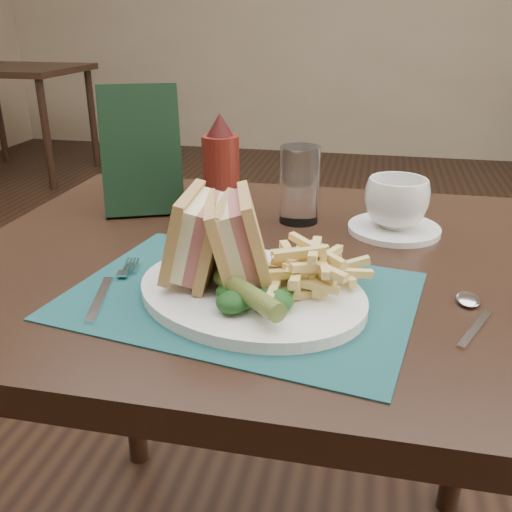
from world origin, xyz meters
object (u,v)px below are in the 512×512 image
(placemat, at_px, (241,295))
(drinking_glass, at_px, (299,185))
(table_bg_left, at_px, (20,122))
(check_presenter, at_px, (141,151))
(ketchup_bottle, at_px, (221,170))
(saucer, at_px, (394,229))
(table_main, at_px, (260,450))
(coffee_cup, at_px, (397,203))
(sandwich_half_b, at_px, (221,239))
(plate, at_px, (251,293))
(sandwich_half_a, at_px, (183,235))

(placemat, bearing_deg, drinking_glass, 84.15)
(table_bg_left, distance_m, drinking_glass, 3.60)
(check_presenter, bearing_deg, ketchup_bottle, -36.31)
(table_bg_left, bearing_deg, saucer, -47.14)
(table_main, bearing_deg, coffee_cup, 34.74)
(table_bg_left, height_order, placemat, placemat)
(table_bg_left, relative_size, check_presenter, 3.96)
(table_main, distance_m, placemat, 0.40)
(sandwich_half_b, bearing_deg, check_presenter, 111.53)
(table_bg_left, distance_m, plate, 3.82)
(table_bg_left, bearing_deg, sandwich_half_a, -53.00)
(sandwich_half_a, relative_size, check_presenter, 0.51)
(saucer, distance_m, coffee_cup, 0.05)
(sandwich_half_a, relative_size, saucer, 0.77)
(table_bg_left, relative_size, drinking_glass, 6.92)
(placemat, bearing_deg, ketchup_bottle, 110.31)
(table_main, height_order, sandwich_half_b, sandwich_half_b)
(table_bg_left, xyz_separation_m, ketchup_bottle, (2.23, -2.73, 0.47))
(plate, height_order, sandwich_half_a, sandwich_half_a)
(sandwich_half_a, xyz_separation_m, check_presenter, (-0.17, 0.29, 0.04))
(table_bg_left, bearing_deg, drinking_glass, -48.82)
(placemat, height_order, saucer, saucer)
(plate, distance_m, sandwich_half_a, 0.11)
(table_main, height_order, check_presenter, check_presenter)
(placemat, bearing_deg, sandwich_half_b, 172.64)
(placemat, distance_m, drinking_glass, 0.31)
(table_bg_left, xyz_separation_m, coffee_cup, (2.52, -2.71, 0.43))
(saucer, xyz_separation_m, check_presenter, (-0.44, 0.02, 0.11))
(table_bg_left, relative_size, sandwich_half_b, 7.70)
(drinking_glass, xyz_separation_m, ketchup_bottle, (-0.13, -0.04, 0.03))
(drinking_glass, bearing_deg, sandwich_half_b, -100.85)
(saucer, distance_m, check_presenter, 0.45)
(sandwich_half_b, relative_size, saucer, 0.78)
(table_bg_left, height_order, sandwich_half_a, sandwich_half_a)
(plate, distance_m, check_presenter, 0.41)
(saucer, bearing_deg, ketchup_bottle, -175.93)
(check_presenter, bearing_deg, saucer, -24.81)
(table_main, height_order, ketchup_bottle, ketchup_bottle)
(table_main, bearing_deg, check_presenter, 148.08)
(plate, bearing_deg, placemat, 178.22)
(sandwich_half_b, bearing_deg, placemat, -23.34)
(table_main, height_order, drinking_glass, drinking_glass)
(coffee_cup, xyz_separation_m, ketchup_bottle, (-0.29, -0.02, 0.04))
(plate, bearing_deg, drinking_glass, 110.52)
(saucer, bearing_deg, sandwich_half_a, -134.66)
(drinking_glass, bearing_deg, saucer, -6.96)
(ketchup_bottle, bearing_deg, sandwich_half_b, -74.73)
(ketchup_bottle, bearing_deg, placemat, -69.69)
(plate, xyz_separation_m, sandwich_half_a, (-0.09, 0.01, 0.07))
(drinking_glass, bearing_deg, table_main, -102.53)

